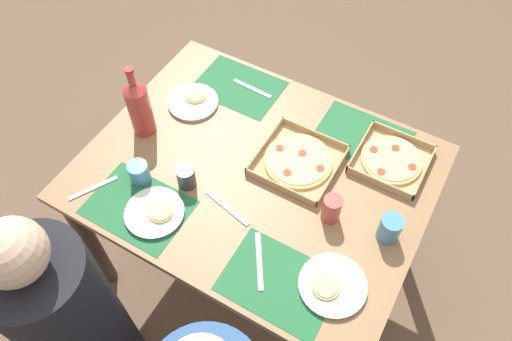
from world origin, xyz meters
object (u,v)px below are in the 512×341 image
plate_near_right (193,102)px  cup_red (186,177)px  plate_far_right (155,213)px  diner_right_seat (78,325)px  soda_bottle (139,107)px  plate_middle (332,285)px  cup_dark (139,173)px  pizza_box_center (298,161)px  cup_clear_left (390,228)px  cup_clear_right (331,209)px  pizza_box_corner_left (391,160)px

plate_near_right → cup_red: cup_red is taller
plate_far_right → diner_right_seat: diner_right_seat is taller
plate_far_right → soda_bottle: 0.42m
plate_near_right → plate_middle: size_ratio=0.94×
plate_near_right → cup_dark: size_ratio=2.41×
plate_far_right → plate_near_right: size_ratio=1.01×
pizza_box_center → cup_red: cup_red is taller
pizza_box_center → plate_far_right: pizza_box_center is taller
pizza_box_center → cup_clear_left: 0.43m
plate_far_right → cup_dark: size_ratio=2.43×
cup_dark → cup_clear_right: size_ratio=0.80×
cup_red → diner_right_seat: size_ratio=0.07×
diner_right_seat → plate_far_right: bearing=-99.8°
pizza_box_center → plate_near_right: size_ratio=1.41×
pizza_box_corner_left → diner_right_seat: diner_right_seat is taller
plate_near_right → soda_bottle: (0.09, 0.21, 0.12)m
plate_far_right → plate_middle: same height
cup_clear_left → diner_right_seat: size_ratio=0.08×
pizza_box_corner_left → soda_bottle: bearing=20.1°
plate_near_right → cup_dark: cup_dark is taller
plate_near_right → cup_clear_left: cup_clear_left is taller
plate_near_right → diner_right_seat: bearing=97.0°
plate_far_right → cup_clear_left: bearing=-156.3°
cup_red → soda_bottle: bearing=-24.5°
plate_middle → cup_clear_left: size_ratio=2.16×
diner_right_seat → cup_dark: bearing=-82.9°
cup_red → cup_dark: bearing=23.4°
plate_near_right → cup_red: 0.41m
pizza_box_center → cup_clear_right: (-0.20, 0.16, 0.04)m
soda_bottle → cup_red: 0.34m
soda_bottle → cup_dark: (-0.14, 0.21, -0.09)m
cup_clear_left → cup_clear_right: 0.20m
plate_near_right → diner_right_seat: size_ratio=0.17×
soda_bottle → cup_red: size_ratio=3.69×
cup_clear_left → diner_right_seat: (0.82, 0.74, -0.27)m
cup_clear_left → cup_red: bearing=12.8°
cup_clear_left → cup_dark: bearing=14.8°
pizza_box_corner_left → diner_right_seat: bearing=55.8°
soda_bottle → plate_near_right: bearing=-112.4°
plate_near_right → plate_middle: (-0.84, 0.45, 0.00)m
pizza_box_center → cup_dark: (0.47, 0.36, 0.03)m
pizza_box_corner_left → cup_red: size_ratio=3.02×
plate_middle → plate_far_right: bearing=5.6°
cup_dark → cup_clear_right: 0.71m
cup_clear_right → cup_clear_left: bearing=-172.0°
pizza_box_center → plate_middle: pizza_box_center is taller
pizza_box_corner_left → plate_near_right: size_ratio=1.25×
cup_clear_right → diner_right_seat: bearing=49.4°
pizza_box_corner_left → pizza_box_center: (0.31, 0.18, -0.00)m
plate_far_right → cup_dark: (0.14, -0.09, 0.03)m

